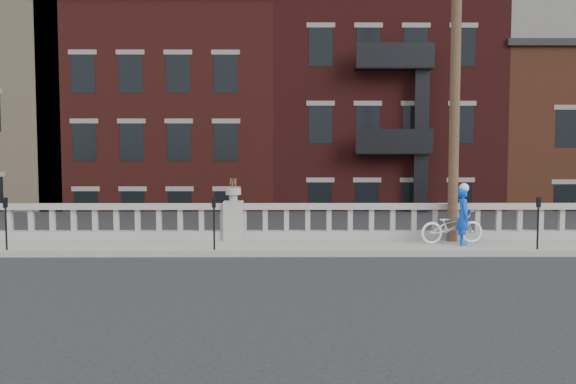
{
  "coord_description": "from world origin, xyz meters",
  "views": [
    {
      "loc": [
        1.44,
        -14.3,
        2.89
      ],
      "look_at": [
        1.56,
        3.2,
        1.57
      ],
      "focal_mm": 40.0,
      "sensor_mm": 36.0,
      "label": 1
    }
  ],
  "objects": [
    {
      "name": "parking_meter_d",
      "position": [
        8.04,
        2.15,
        1.0
      ],
      "size": [
        0.1,
        0.09,
        1.36
      ],
      "color": "black",
      "rests_on": "sidewalk"
    },
    {
      "name": "cyclist",
      "position": [
        6.31,
        2.91,
        0.94
      ],
      "size": [
        0.46,
        0.62,
        1.57
      ],
      "primitive_type": "imported",
      "rotation": [
        0.0,
        0.0,
        1.42
      ],
      "color": "blue",
      "rests_on": "sidewalk"
    },
    {
      "name": "utility_pole",
      "position": [
        6.2,
        3.6,
        5.24
      ],
      "size": [
        1.6,
        0.28,
        10.0
      ],
      "color": "#422D1E",
      "rests_on": "sidewalk"
    },
    {
      "name": "lower_level",
      "position": [
        0.56,
        23.04,
        2.63
      ],
      "size": [
        80.0,
        44.0,
        20.8
      ],
      "color": "#605E59",
      "rests_on": "ground"
    },
    {
      "name": "planter_pedestal",
      "position": [
        0.0,
        3.95,
        0.83
      ],
      "size": [
        0.55,
        0.55,
        1.76
      ],
      "color": "gray",
      "rests_on": "sidewalk"
    },
    {
      "name": "parking_meter_b",
      "position": [
        -5.73,
        2.15,
        1.0
      ],
      "size": [
        0.1,
        0.09,
        1.36
      ],
      "color": "black",
      "rests_on": "sidewalk"
    },
    {
      "name": "parking_meter_c",
      "position": [
        -0.36,
        2.15,
        1.0
      ],
      "size": [
        0.1,
        0.09,
        1.36
      ],
      "color": "black",
      "rests_on": "sidewalk"
    },
    {
      "name": "sidewalk",
      "position": [
        0.0,
        3.0,
        0.07
      ],
      "size": [
        32.0,
        2.2,
        0.15
      ],
      "primitive_type": "cube",
      "color": "gray",
      "rests_on": "ground"
    },
    {
      "name": "balustrade",
      "position": [
        0.0,
        3.95,
        0.64
      ],
      "size": [
        28.0,
        0.34,
        1.03
      ],
      "color": "gray",
      "rests_on": "sidewalk"
    },
    {
      "name": "bicycle",
      "position": [
        6.08,
        3.21,
        0.62
      ],
      "size": [
        1.85,
        0.9,
        0.93
      ],
      "primitive_type": "imported",
      "rotation": [
        0.0,
        0.0,
        1.73
      ],
      "color": "white",
      "rests_on": "sidewalk"
    },
    {
      "name": "ground",
      "position": [
        0.0,
        0.0,
        0.0
      ],
      "size": [
        120.0,
        120.0,
        0.0
      ],
      "primitive_type": "plane",
      "color": "black",
      "rests_on": "ground"
    }
  ]
}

